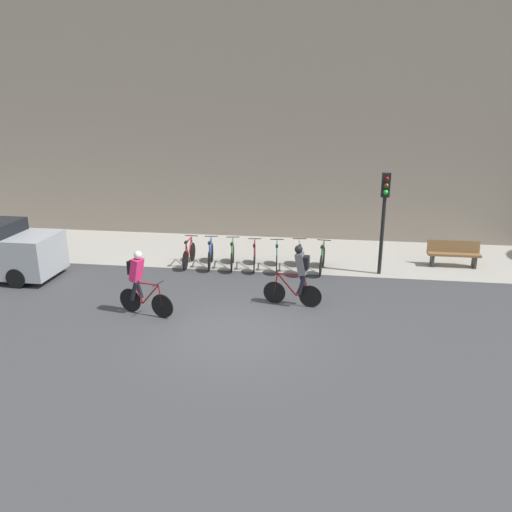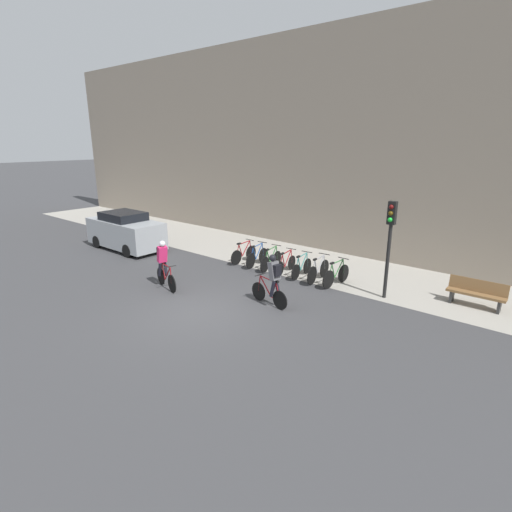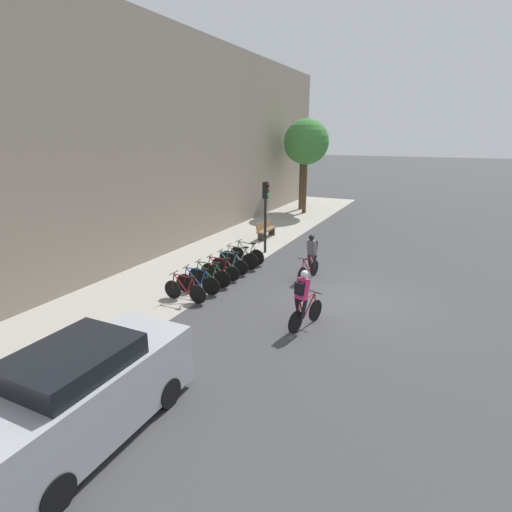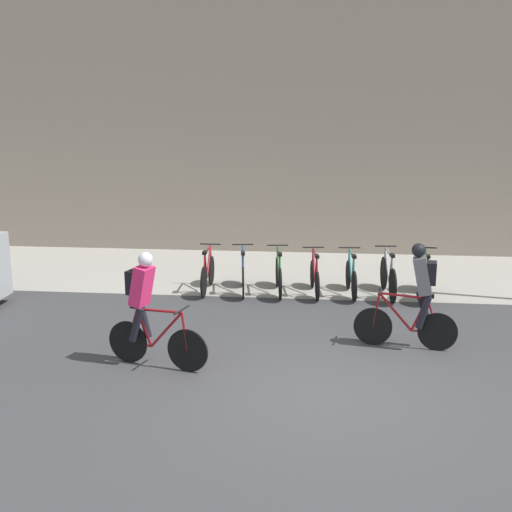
{
  "view_description": "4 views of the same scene",
  "coord_description": "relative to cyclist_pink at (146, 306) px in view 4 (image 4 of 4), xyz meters",
  "views": [
    {
      "loc": [
        2.12,
        -11.12,
        5.52
      ],
      "look_at": [
        0.2,
        2.57,
        1.17
      ],
      "focal_mm": 35.0,
      "sensor_mm": 36.0,
      "label": 1
    },
    {
      "loc": [
        8.8,
        -7.79,
        5.23
      ],
      "look_at": [
        -0.84,
        3.79,
        0.84
      ],
      "focal_mm": 28.0,
      "sensor_mm": 36.0,
      "label": 2
    },
    {
      "loc": [
        -12.65,
        -2.61,
        5.36
      ],
      "look_at": [
        -0.21,
        3.37,
        1.17
      ],
      "focal_mm": 28.0,
      "sensor_mm": 36.0,
      "label": 3
    },
    {
      "loc": [
        -0.1,
        -8.27,
        3.78
      ],
      "look_at": [
        -1.25,
        3.12,
        1.2
      ],
      "focal_mm": 45.0,
      "sensor_mm": 36.0,
      "label": 4
    }
  ],
  "objects": [
    {
      "name": "parked_bike_2",
      "position": [
        1.72,
        4.2,
        -0.55
      ],
      "size": [
        0.46,
        1.68,
        0.96
      ],
      "color": "black",
      "rests_on": "ground"
    },
    {
      "name": "parked_bike_3",
      "position": [
        2.48,
        4.2,
        -0.57
      ],
      "size": [
        0.46,
        1.6,
        0.94
      ],
      "color": "black",
      "rests_on": "ground"
    },
    {
      "name": "ground",
      "position": [
        2.67,
        -0.71,
        -0.95
      ],
      "size": [
        200.0,
        200.0,
        0.0
      ],
      "primitive_type": "plane",
      "color": "#3D3D3F"
    },
    {
      "name": "parked_bike_5",
      "position": [
        4.01,
        4.2,
        -0.53
      ],
      "size": [
        0.46,
        1.76,
        0.99
      ],
      "color": "black",
      "rests_on": "ground"
    },
    {
      "name": "cyclist_grey",
      "position": [
        4.16,
        1.13,
        0.0
      ],
      "size": [
        1.65,
        0.53,
        1.76
      ],
      "color": "black",
      "rests_on": "ground"
    },
    {
      "name": "parked_bike_0",
      "position": [
        0.18,
        4.2,
        -0.55
      ],
      "size": [
        0.46,
        1.65,
        0.96
      ],
      "color": "black",
      "rests_on": "ground"
    },
    {
      "name": "parked_bike_6",
      "position": [
        4.78,
        4.2,
        -0.54
      ],
      "size": [
        0.46,
        1.69,
        0.98
      ],
      "color": "black",
      "rests_on": "ground"
    },
    {
      "name": "parked_bike_1",
      "position": [
        0.95,
        4.2,
        -0.55
      ],
      "size": [
        0.46,
        1.67,
        0.97
      ],
      "color": "black",
      "rests_on": "ground"
    },
    {
      "name": "parked_bike_4",
      "position": [
        3.25,
        4.2,
        -0.56
      ],
      "size": [
        0.46,
        1.59,
        0.95
      ],
      "color": "black",
      "rests_on": "ground"
    },
    {
      "name": "cyclist_pink",
      "position": [
        0.0,
        0.0,
        0.0
      ],
      "size": [
        1.63,
        0.6,
        1.77
      ],
      "color": "black",
      "rests_on": "ground"
    },
    {
      "name": "building_facade",
      "position": [
        2.67,
        8.59,
        4.11
      ],
      "size": [
        44.0,
        0.6,
        10.11
      ],
      "primitive_type": "cube",
      "color": "gray",
      "rests_on": "ground"
    },
    {
      "name": "kerb_strip",
      "position": [
        2.67,
        6.04,
        -0.94
      ],
      "size": [
        44.0,
        4.5,
        0.01
      ],
      "primitive_type": "cube",
      "color": "#A39E93",
      "rests_on": "ground"
    }
  ]
}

